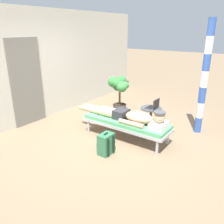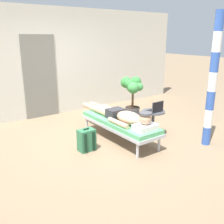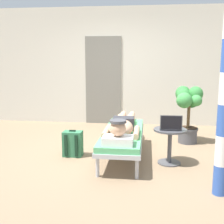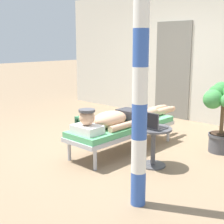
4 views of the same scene
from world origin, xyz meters
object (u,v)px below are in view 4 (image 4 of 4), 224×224
Objects in this scene: person_reclining at (120,118)px; potted_plant at (222,108)px; backpack at (85,129)px; side_table at (153,140)px; laptop at (151,124)px; porch_post at (140,85)px; lounge_chair at (123,128)px.

potted_plant is at bearing 42.06° from person_reclining.
side_table is at bearing -6.17° from backpack.
person_reclining is at bearing 164.19° from laptop.
porch_post is (0.50, -0.95, 0.86)m from side_table.
laptop is at bearing -90.00° from side_table.
laptop is 1.27m from potted_plant.
lounge_chair is at bearing 136.23° from porch_post.
potted_plant is at bearing 40.15° from lounge_chair.
potted_plant is (0.40, 1.20, 0.09)m from laptop.
porch_post is (0.50, -0.89, 0.63)m from laptop.
person_reclining is 7.00× the size of laptop.
backpack is (-0.79, 0.01, -0.32)m from person_reclining.
person_reclining is 0.74m from laptop.
person_reclining is 5.12× the size of backpack.
person_reclining is 2.08× the size of potted_plant.
porch_post is at bearing -60.82° from laptop.
laptop is 0.30× the size of potted_plant.
side_table is at bearing -11.93° from person_reclining.
backpack is (-0.79, -0.05, -0.15)m from lounge_chair.
porch_post is at bearing -87.22° from potted_plant.
side_table reaches higher than lounge_chair.
potted_plant is 2.17m from porch_post.
porch_post reaches higher than side_table.
side_table is 0.50× the size of potted_plant.
potted_plant is 0.43× the size of porch_post.
backpack is at bearing -152.51° from potted_plant.
lounge_chair is at bearing 90.00° from person_reclining.
lounge_chair is 1.89m from porch_post.
potted_plant is at bearing 92.78° from porch_post.
side_table is at bearing -109.03° from potted_plant.
side_table is at bearing 90.00° from laptop.
backpack is (-1.51, 0.16, -0.16)m from side_table.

